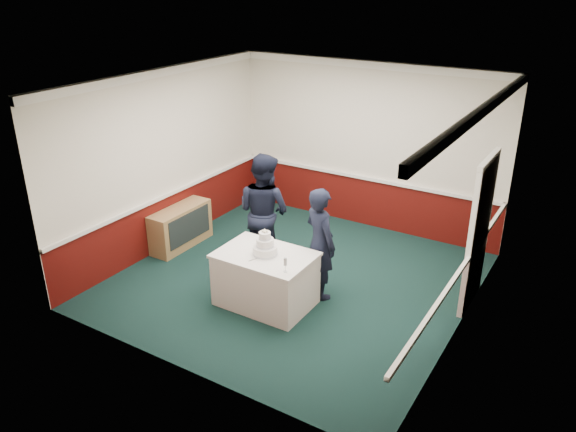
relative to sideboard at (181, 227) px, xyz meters
The scene contains 9 objects.
ground 2.30m from the sideboard, ahead, with size 5.00×5.00×0.00m, color #14312B.
room_shell 2.92m from the sideboard, 14.21° to the left, with size 5.00×5.00×3.00m.
sideboard is the anchor object (origin of this frame).
cake_table 2.40m from the sideboard, 19.18° to the right, with size 1.32×0.92×0.79m.
wedding_cake 2.46m from the sideboard, 19.18° to the right, with size 0.35×0.35×0.36m.
cake_knife 2.49m from the sideboard, 23.84° to the right, with size 0.01×0.22×0.01m, color silver.
champagne_flute 3.02m from the sideboard, 21.12° to the right, with size 0.05×0.05×0.21m.
person_man 1.72m from the sideboard, ahead, with size 0.91×0.71×1.87m, color black.
person_woman 2.84m from the sideboard, ahead, with size 0.61×0.40×1.66m, color black.
Camera 1 is at (3.85, -6.47, 4.35)m, focal length 35.00 mm.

